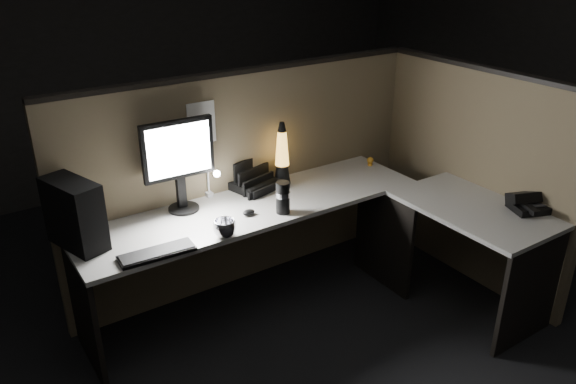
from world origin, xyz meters
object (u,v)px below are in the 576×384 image
monitor (179,157)px  lava_lamp (282,159)px  keyboard (157,253)px  desk_phone (527,203)px  pc_tower (74,214)px

monitor → lava_lamp: monitor is taller
keyboard → lava_lamp: size_ratio=0.93×
keyboard → desk_phone: size_ratio=1.57×
desk_phone → lava_lamp: bearing=152.4°
pc_tower → keyboard: (0.32, -0.34, -0.18)m
monitor → desk_phone: bearing=-32.6°
pc_tower → monitor: size_ratio=0.67×
desk_phone → pc_tower: bearing=177.0°
monitor → keyboard: (-0.35, -0.44, -0.34)m
pc_tower → monitor: monitor is taller
monitor → desk_phone: 2.18m
pc_tower → keyboard: 0.50m
keyboard → desk_phone: 2.27m
pc_tower → desk_phone: pc_tower is taller
pc_tower → monitor: bearing=-8.9°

